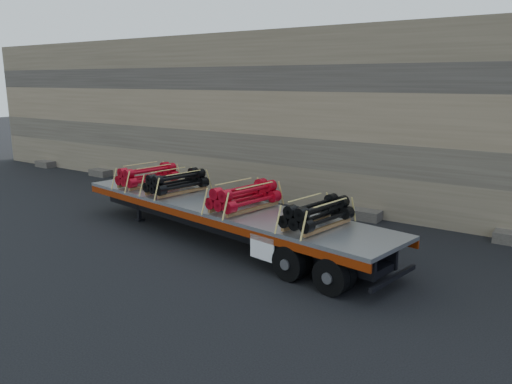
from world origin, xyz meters
TOP-DOWN VIEW (x-y plane):
  - ground at (0.00, 0.00)m, footprint 120.00×120.00m
  - rock_wall at (0.00, 6.50)m, footprint 44.00×3.00m
  - trailer at (-0.78, -0.25)m, footprint 12.33×4.17m
  - bundle_front at (-4.74, 0.36)m, footprint 1.36×2.24m
  - bundle_midfront at (-3.05, 0.10)m, footprint 1.34×2.21m
  - bundle_midrear at (0.21, -0.41)m, footprint 1.41×2.32m
  - bundle_rear at (2.90, -0.83)m, footprint 1.31×2.16m

SIDE VIEW (x-z plane):
  - ground at x=0.00m, z-range 0.00..0.00m
  - trailer at x=-0.78m, z-range 0.00..1.21m
  - bundle_rear at x=2.90m, z-range 1.21..1.93m
  - bundle_midfront at x=-3.05m, z-range 1.21..1.95m
  - bundle_front at x=-4.74m, z-range 1.21..1.96m
  - bundle_midrear at x=0.21m, z-range 1.21..1.98m
  - rock_wall at x=0.00m, z-range 0.00..7.00m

